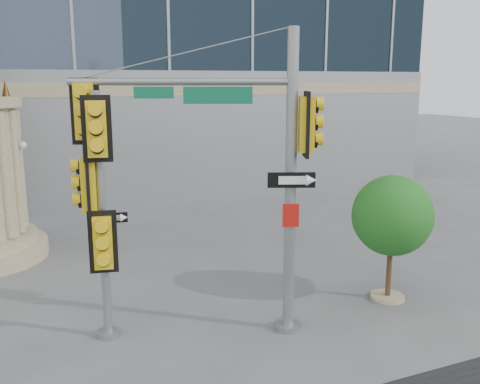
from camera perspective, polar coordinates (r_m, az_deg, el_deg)
name	(u,v)px	position (r m, az deg, el deg)	size (l,w,h in m)	color
ground	(272,349)	(11.83, 3.39, -16.42)	(120.00, 120.00, 0.00)	#545456
main_signal_pole	(235,150)	(11.44, -0.54, 4.52)	(4.90, 2.40, 6.68)	slate
secondary_signal_pole	(98,199)	(11.53, -14.90, -0.73)	(0.94, 0.81, 5.40)	slate
street_tree	(393,219)	(14.13, 16.00, -2.76)	(2.09, 2.05, 3.26)	gray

